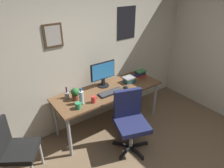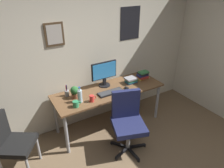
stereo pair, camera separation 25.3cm
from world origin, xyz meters
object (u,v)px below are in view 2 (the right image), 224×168
monitor (104,73)px  office_chair (128,119)px  pen_cup (67,93)px  computer_mouse (127,88)px  potted_plant (75,92)px  coffee_mug_far (76,104)px  water_bottle (80,96)px  keyboard (111,92)px  book_stack_left (143,75)px  coffee_mug_near (92,98)px  side_chair (11,141)px  book_stack_right (131,80)px

monitor → office_chair: bearing=-92.8°
monitor → pen_cup: size_ratio=2.30×
computer_mouse → potted_plant: bearing=167.9°
coffee_mug_far → water_bottle: bearing=40.6°
monitor → keyboard: bearing=-97.9°
potted_plant → book_stack_left: (1.32, -0.01, -0.03)m
computer_mouse → book_stack_left: bearing=20.1°
coffee_mug_far → coffee_mug_near: bearing=2.3°
office_chair → monitor: (0.04, 0.78, 0.44)m
book_stack_left → side_chair: bearing=-174.5°
coffee_mug_near → potted_plant: bearing=127.4°
keyboard → pen_cup: bearing=156.5°
computer_mouse → coffee_mug_near: size_ratio=1.02×
office_chair → side_chair: bearing=164.9°
water_bottle → book_stack_left: water_bottle is taller
coffee_mug_far → book_stack_left: bearing=9.5°
computer_mouse → book_stack_right: (0.19, 0.15, 0.04)m
computer_mouse → book_stack_left: 0.51m
coffee_mug_far → book_stack_left: (1.41, 0.24, 0.02)m
potted_plant → side_chair: bearing=-166.9°
monitor → pen_cup: bearing=-179.5°
office_chair → computer_mouse: (0.30, 0.47, 0.22)m
office_chair → potted_plant: bearing=130.1°
monitor → water_bottle: 0.64m
coffee_mug_far → book_stack_left: size_ratio=0.57×
pen_cup → coffee_mug_far: bearing=-89.0°
coffee_mug_near → coffee_mug_far: size_ratio=0.87×
potted_plant → book_stack_left: bearing=-0.4°
monitor → water_bottle: bearing=-153.9°
keyboard → book_stack_left: size_ratio=1.97×
potted_plant → monitor: bearing=11.8°
keyboard → water_bottle: 0.54m
monitor → computer_mouse: (0.26, -0.31, -0.22)m
water_bottle → coffee_mug_far: bearing=-139.4°
office_chair → pen_cup: 1.03m
side_chair → coffee_mug_far: bearing=-0.6°
monitor → potted_plant: 0.62m
potted_plant → pen_cup: size_ratio=0.98×
side_chair → coffee_mug_near: side_chair is taller
side_chair → water_bottle: (1.03, 0.08, 0.34)m
book_stack_right → computer_mouse: bearing=-141.6°
potted_plant → book_stack_right: size_ratio=0.93×
side_chair → book_stack_left: bearing=5.5°
water_bottle → monitor: bearing=26.1°
coffee_mug_near → book_stack_right: (0.86, 0.21, 0.00)m
side_chair → pen_cup: (0.92, 0.35, 0.28)m
pen_cup → coffee_mug_near: bearing=-52.7°
coffee_mug_near → side_chair: bearing=-180.0°
computer_mouse → office_chair: bearing=-122.4°
water_bottle → book_stack_right: bearing=7.1°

